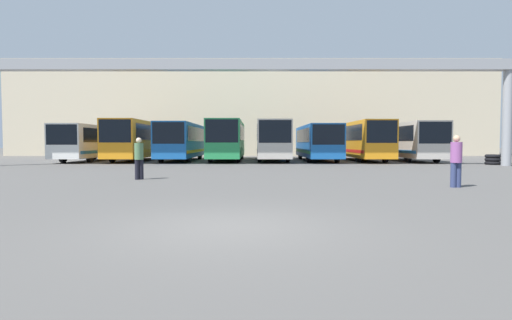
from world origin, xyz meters
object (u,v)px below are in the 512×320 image
at_px(bus_slot_3, 229,138).
at_px(bus_slot_7, 410,139).
at_px(bus_slot_2, 183,140).
at_px(tire_stack, 495,160).
at_px(bus_slot_0, 93,141).
at_px(bus_slot_1, 139,138).
at_px(bus_slot_5, 318,141).
at_px(pedestrian_mid_left, 458,160).
at_px(pedestrian_far_center, 140,157).
at_px(bus_slot_4, 273,139).
at_px(bus_slot_6, 363,139).

height_order(bus_slot_3, bus_slot_7, bus_slot_3).
relative_size(bus_slot_2, tire_stack, 10.13).
xyz_separation_m(bus_slot_0, bus_slot_3, (11.50, 0.50, 0.20)).
distance_m(bus_slot_0, bus_slot_1, 3.85).
relative_size(bus_slot_1, tire_stack, 10.77).
height_order(bus_slot_5, tire_stack, bus_slot_5).
height_order(bus_slot_3, tire_stack, bus_slot_3).
height_order(pedestrian_mid_left, tire_stack, pedestrian_mid_left).
xyz_separation_m(bus_slot_3, bus_slot_7, (15.33, -0.78, -0.10)).
relative_size(bus_slot_2, pedestrian_far_center, 5.94).
distance_m(bus_slot_3, bus_slot_7, 15.35).
xyz_separation_m(bus_slot_3, bus_slot_5, (7.66, -0.46, -0.20)).
height_order(pedestrian_far_center, pedestrian_mid_left, pedestrian_mid_left).
height_order(bus_slot_1, bus_slot_4, bus_slot_1).
bearing_deg(tire_stack, bus_slot_7, 123.96).
bearing_deg(bus_slot_1, bus_slot_5, -0.92).
relative_size(bus_slot_1, bus_slot_2, 1.06).
distance_m(bus_slot_0, pedestrian_far_center, 19.32).
height_order(bus_slot_5, bus_slot_6, bus_slot_6).
relative_size(bus_slot_1, bus_slot_5, 1.05).
bearing_deg(tire_stack, pedestrian_mid_left, -124.45).
relative_size(bus_slot_1, bus_slot_7, 1.11).
bearing_deg(bus_slot_3, bus_slot_0, -177.51).
bearing_deg(bus_slot_0, bus_slot_5, 0.12).
bearing_deg(bus_slot_6, bus_slot_7, -7.09).
bearing_deg(tire_stack, pedestrian_far_center, -152.69).
bearing_deg(bus_slot_5, bus_slot_0, -179.88).
bearing_deg(bus_slot_7, bus_slot_6, 172.91).
relative_size(bus_slot_4, tire_stack, 11.19).
bearing_deg(bus_slot_7, pedestrian_mid_left, -106.59).
xyz_separation_m(bus_slot_4, tire_stack, (15.29, -6.42, -1.52)).
distance_m(bus_slot_1, bus_slot_7, 23.00).
xyz_separation_m(bus_slot_5, bus_slot_7, (7.66, -0.32, 0.11)).
relative_size(bus_slot_4, bus_slot_5, 1.09).
bearing_deg(bus_slot_4, bus_slot_0, -178.11).
xyz_separation_m(bus_slot_5, pedestrian_far_center, (-10.15, -17.12, -0.77)).
bearing_deg(pedestrian_mid_left, bus_slot_0, 134.75).
height_order(bus_slot_1, bus_slot_3, same).
relative_size(pedestrian_far_center, tire_stack, 1.70).
bearing_deg(tire_stack, bus_slot_4, 157.21).
bearing_deg(tire_stack, bus_slot_2, 165.65).
xyz_separation_m(bus_slot_4, bus_slot_7, (11.50, -0.78, -0.07)).
bearing_deg(bus_slot_6, bus_slot_5, -177.64).
bearing_deg(tire_stack, bus_slot_0, 169.06).
relative_size(bus_slot_0, bus_slot_2, 1.01).
distance_m(bus_slot_0, bus_slot_6, 22.99).
distance_m(bus_slot_2, bus_slot_7, 19.16).
distance_m(bus_slot_4, bus_slot_6, 7.67).
xyz_separation_m(bus_slot_1, pedestrian_mid_left, (17.11, -20.31, -0.94)).
distance_m(bus_slot_2, tire_stack, 23.74).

